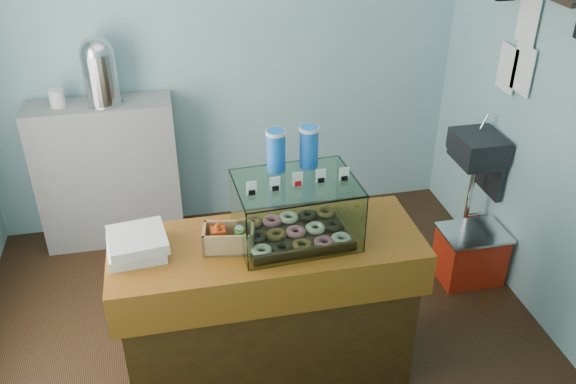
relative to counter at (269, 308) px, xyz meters
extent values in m
plane|color=black|center=(0.00, 0.25, -0.46)|extent=(3.50, 3.50, 0.00)
cube|color=#7BB2B4|center=(0.00, 1.75, 0.94)|extent=(3.50, 0.04, 2.80)
cube|color=#7BB2B4|center=(0.00, -1.25, 0.94)|extent=(3.50, 0.04, 2.80)
cube|color=#7BB2B4|center=(1.75, 0.25, 0.94)|extent=(0.04, 3.00, 2.80)
cube|color=black|center=(1.58, 0.80, 0.44)|extent=(0.30, 0.35, 0.15)
cube|color=black|center=(1.71, 0.80, 0.24)|extent=(0.04, 0.30, 0.35)
cylinder|color=silver|center=(1.65, 0.90, 0.56)|extent=(0.02, 0.02, 0.12)
cylinder|color=silver|center=(1.58, 0.80, 0.09)|extent=(0.04, 0.04, 0.45)
cube|color=white|center=(1.73, 0.70, 0.99)|extent=(0.01, 0.21, 0.30)
cube|color=white|center=(1.73, 0.87, 0.94)|extent=(0.01, 0.21, 0.30)
cube|color=white|center=(1.73, 0.75, 1.29)|extent=(0.01, 0.21, 0.30)
cube|color=#40250C|center=(0.00, 0.00, -0.04)|extent=(1.50, 0.56, 0.84)
cube|color=#492509|center=(0.00, 0.00, 0.41)|extent=(1.60, 0.60, 0.06)
cube|color=#492509|center=(0.00, -0.28, 0.29)|extent=(1.60, 0.04, 0.18)
cube|color=gray|center=(-0.90, 1.57, 0.09)|extent=(1.00, 0.32, 1.10)
cube|color=black|center=(0.15, 0.01, 0.45)|extent=(0.55, 0.40, 0.02)
torus|color=silver|center=(-0.05, -0.13, 0.48)|extent=(0.10, 0.10, 0.03)
torus|color=black|center=(0.06, -0.12, 0.48)|extent=(0.10, 0.10, 0.03)
torus|color=brown|center=(0.16, -0.11, 0.48)|extent=(0.10, 0.10, 0.03)
torus|color=#C65D6C|center=(0.26, -0.11, 0.48)|extent=(0.10, 0.10, 0.03)
torus|color=silver|center=(0.36, -0.10, 0.48)|extent=(0.10, 0.10, 0.03)
torus|color=black|center=(-0.05, 0.00, 0.48)|extent=(0.10, 0.10, 0.03)
torus|color=brown|center=(0.05, 0.01, 0.48)|extent=(0.10, 0.10, 0.03)
torus|color=#C65D6C|center=(0.15, 0.01, 0.48)|extent=(0.10, 0.10, 0.03)
torus|color=silver|center=(0.25, 0.02, 0.48)|extent=(0.10, 0.10, 0.03)
torus|color=black|center=(0.36, 0.02, 0.48)|extent=(0.10, 0.10, 0.03)
torus|color=brown|center=(-0.06, 0.13, 0.48)|extent=(0.10, 0.10, 0.03)
torus|color=#C65D6C|center=(0.04, 0.14, 0.48)|extent=(0.10, 0.10, 0.03)
torus|color=silver|center=(0.14, 0.14, 0.48)|extent=(0.10, 0.10, 0.03)
torus|color=black|center=(0.25, 0.15, 0.48)|extent=(0.10, 0.10, 0.03)
torus|color=brown|center=(0.35, 0.15, 0.48)|extent=(0.10, 0.10, 0.03)
cube|color=white|center=(0.16, -0.20, 0.60)|extent=(0.59, 0.04, 0.32)
cube|color=white|center=(0.14, 0.23, 0.60)|extent=(0.59, 0.04, 0.32)
cube|color=white|center=(-0.14, 0.00, 0.60)|extent=(0.03, 0.43, 0.32)
cube|color=white|center=(0.44, 0.03, 0.60)|extent=(0.03, 0.43, 0.32)
cube|color=white|center=(0.15, 0.01, 0.77)|extent=(0.62, 0.47, 0.01)
cube|color=white|center=(-0.08, -0.05, 0.80)|extent=(0.05, 0.01, 0.07)
cube|color=black|center=(-0.08, -0.05, 0.78)|extent=(0.03, 0.02, 0.02)
cube|color=white|center=(0.04, -0.04, 0.80)|extent=(0.05, 0.01, 0.07)
cube|color=black|center=(0.04, -0.04, 0.78)|extent=(0.03, 0.02, 0.02)
cube|color=white|center=(0.15, -0.04, 0.80)|extent=(0.05, 0.01, 0.07)
cube|color=red|center=(0.15, -0.04, 0.78)|extent=(0.03, 0.02, 0.02)
cube|color=white|center=(0.27, -0.03, 0.80)|extent=(0.05, 0.01, 0.07)
cube|color=black|center=(0.27, -0.03, 0.78)|extent=(0.03, 0.02, 0.02)
cube|color=white|center=(0.39, -0.02, 0.80)|extent=(0.05, 0.01, 0.07)
cube|color=black|center=(0.39, -0.02, 0.78)|extent=(0.03, 0.02, 0.02)
cylinder|color=blue|center=(0.08, 0.15, 0.88)|extent=(0.09, 0.09, 0.22)
cylinder|color=silver|center=(0.08, 0.15, 0.98)|extent=(0.10, 0.10, 0.02)
cylinder|color=blue|center=(0.25, 0.16, 0.88)|extent=(0.09, 0.09, 0.22)
cylinder|color=silver|center=(0.25, 0.16, 0.98)|extent=(0.10, 0.10, 0.02)
cube|color=tan|center=(-0.20, -0.01, 0.45)|extent=(0.27, 0.19, 0.01)
cube|color=tan|center=(-0.21, -0.08, 0.50)|extent=(0.25, 0.06, 0.12)
cube|color=tan|center=(-0.18, 0.05, 0.50)|extent=(0.25, 0.06, 0.12)
cube|color=tan|center=(-0.31, 0.01, 0.50)|extent=(0.04, 0.15, 0.12)
cube|color=tan|center=(-0.08, -0.03, 0.50)|extent=(0.04, 0.15, 0.12)
imported|color=#C44012|center=(-0.25, -0.01, 0.53)|extent=(0.08, 0.08, 0.16)
cylinder|color=#3E8023|center=(-0.14, -0.02, 0.50)|extent=(0.06, 0.06, 0.10)
cylinder|color=silver|center=(-0.14, -0.02, 0.56)|extent=(0.05, 0.05, 0.01)
cube|color=silver|center=(-0.65, 0.04, 0.47)|extent=(0.30, 0.30, 0.06)
cube|color=silver|center=(-0.64, 0.03, 0.52)|extent=(0.31, 0.31, 0.06)
cylinder|color=silver|center=(-0.84, 1.56, 0.65)|extent=(0.25, 0.25, 0.01)
cylinder|color=silver|center=(-0.84, 1.56, 0.82)|extent=(0.23, 0.23, 0.35)
sphere|color=silver|center=(-0.84, 1.56, 1.00)|extent=(0.23, 0.23, 0.23)
cube|color=red|center=(1.51, 0.55, -0.28)|extent=(0.42, 0.31, 0.36)
cube|color=silver|center=(1.51, 0.55, -0.09)|extent=(0.44, 0.33, 0.02)
camera|label=1|loc=(-0.42, -2.51, 2.24)|focal=38.00mm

